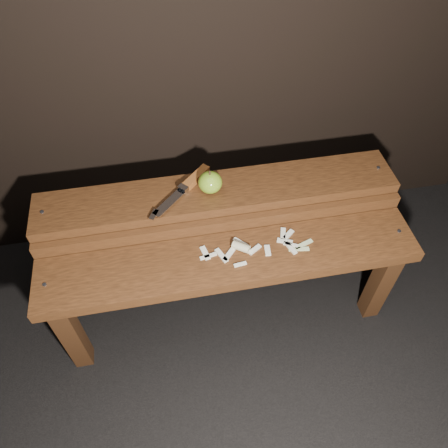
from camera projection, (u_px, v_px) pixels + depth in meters
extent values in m
plane|color=black|center=(227.00, 310.00, 1.71)|extent=(60.00, 60.00, 0.00)
cube|color=#351D0D|center=(72.00, 334.00, 1.43)|extent=(0.06, 0.06, 0.38)
cube|color=#351D0D|center=(380.00, 283.00, 1.56)|extent=(0.06, 0.06, 0.38)
cube|color=#452510|center=(230.00, 261.00, 1.37)|extent=(1.20, 0.20, 0.04)
cylinder|color=slate|center=(45.00, 285.00, 1.29)|extent=(0.01, 0.01, 0.00)
cylinder|color=slate|center=(399.00, 231.00, 1.42)|extent=(0.01, 0.01, 0.00)
cube|color=#351D0D|center=(72.00, 255.00, 1.59)|extent=(0.06, 0.06, 0.46)
cube|color=#351D0D|center=(352.00, 214.00, 1.72)|extent=(0.06, 0.06, 0.46)
cube|color=#452510|center=(224.00, 225.00, 1.41)|extent=(1.20, 0.02, 0.05)
cube|color=#452510|center=(218.00, 193.00, 1.45)|extent=(1.20, 0.18, 0.04)
cylinder|color=slate|center=(42.00, 212.00, 1.37)|extent=(0.01, 0.01, 0.00)
cylinder|color=slate|center=(378.00, 168.00, 1.50)|extent=(0.01, 0.01, 0.00)
ellipsoid|color=olive|center=(210.00, 182.00, 1.40)|extent=(0.08, 0.08, 0.07)
cylinder|color=#382314|center=(210.00, 173.00, 1.37)|extent=(0.01, 0.01, 0.01)
cube|color=brown|center=(196.00, 177.00, 1.45)|extent=(0.10, 0.10, 0.02)
cube|color=silver|center=(183.00, 189.00, 1.42)|extent=(0.04, 0.04, 0.03)
cube|color=silver|center=(169.00, 203.00, 1.38)|extent=(0.11, 0.11, 0.00)
cube|color=silver|center=(154.00, 215.00, 1.34)|extent=(0.03, 0.05, 0.00)
cube|color=beige|center=(205.00, 253.00, 1.36)|extent=(0.03, 0.05, 0.01)
cube|color=beige|center=(288.00, 235.00, 1.41)|extent=(0.04, 0.04, 0.01)
cube|color=beige|center=(208.00, 256.00, 1.35)|extent=(0.06, 0.02, 0.01)
cube|color=beige|center=(255.00, 249.00, 1.37)|extent=(0.05, 0.04, 0.01)
cube|color=beige|center=(241.00, 243.00, 1.39)|extent=(0.05, 0.05, 0.01)
cube|color=beige|center=(283.00, 234.00, 1.41)|extent=(0.03, 0.05, 0.01)
cube|color=beige|center=(229.00, 254.00, 1.36)|extent=(0.05, 0.05, 0.01)
cube|color=beige|center=(285.00, 241.00, 1.39)|extent=(0.05, 0.03, 0.01)
cube|color=beige|center=(240.00, 264.00, 1.33)|extent=(0.04, 0.01, 0.01)
cube|color=beige|center=(291.00, 245.00, 1.38)|extent=(0.05, 0.03, 0.01)
cube|color=beige|center=(221.00, 255.00, 1.35)|extent=(0.04, 0.06, 0.01)
cube|color=beige|center=(291.00, 248.00, 1.37)|extent=(0.03, 0.05, 0.01)
cube|color=beige|center=(268.00, 250.00, 1.37)|extent=(0.02, 0.04, 0.01)
cylinder|color=#C9BB8C|center=(241.00, 247.00, 1.36)|extent=(0.06, 0.05, 0.03)
cube|color=#BCC988|center=(304.00, 244.00, 1.38)|extent=(0.07, 0.03, 0.00)
cube|color=#BCC988|center=(299.00, 249.00, 1.37)|extent=(0.07, 0.02, 0.00)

